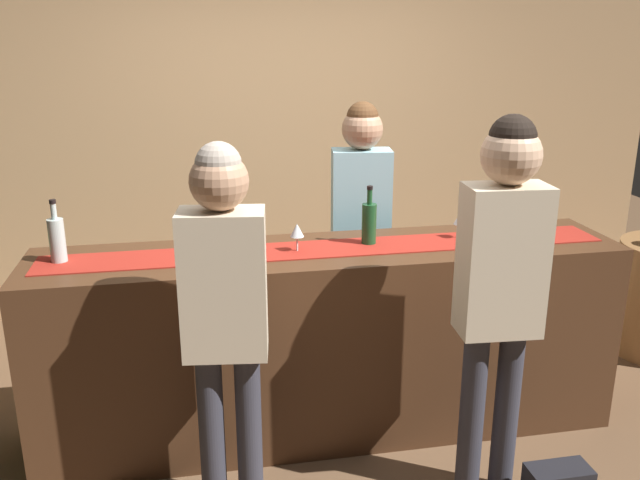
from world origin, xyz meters
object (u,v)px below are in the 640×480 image
at_px(wine_bottle_green, 369,223).
at_px(bartender, 361,212).
at_px(customer_sipping, 501,273).
at_px(wine_glass_far_end, 533,217).
at_px(customer_browsing, 224,299).
at_px(wine_bottle_clear, 57,239).
at_px(wine_glass_mid_counter, 297,231).
at_px(wine_glass_near_customer, 460,219).

relative_size(wine_bottle_green, bartender, 0.18).
bearing_deg(wine_bottle_green, customer_sipping, -61.64).
xyz_separation_m(wine_glass_far_end, bartender, (-0.79, 0.57, -0.08)).
bearing_deg(wine_glass_far_end, customer_browsing, -160.64).
xyz_separation_m(wine_glass_far_end, customer_browsing, (-1.64, -0.58, -0.10)).
distance_m(wine_bottle_clear, wine_glass_mid_counter, 1.12).
height_order(wine_glass_mid_counter, customer_browsing, customer_browsing).
xyz_separation_m(wine_bottle_clear, bartender, (1.59, 0.54, -0.09)).
bearing_deg(customer_browsing, customer_sipping, 2.74).
bearing_deg(customer_browsing, wine_glass_mid_counter, 62.77).
bearing_deg(wine_bottle_clear, wine_bottle_green, 0.03).
relative_size(wine_bottle_clear, wine_bottle_green, 1.00).
height_order(wine_bottle_clear, wine_glass_mid_counter, wine_bottle_clear).
height_order(wine_bottle_green, wine_glass_mid_counter, wine_bottle_green).
bearing_deg(wine_glass_near_customer, bartender, 126.11).
distance_m(wine_bottle_green, customer_sipping, 0.80).
height_order(bartender, customer_browsing, bartender).
xyz_separation_m(wine_glass_mid_counter, customer_browsing, (-0.38, -0.55, -0.10)).
height_order(wine_bottle_green, bartender, bartender).
distance_m(wine_bottle_green, wine_glass_mid_counter, 0.38).
relative_size(wine_glass_near_customer, customer_sipping, 0.08).
distance_m(wine_glass_far_end, customer_browsing, 1.74).
xyz_separation_m(wine_glass_far_end, customer_sipping, (-0.50, -0.67, -0.03)).
bearing_deg(wine_bottle_clear, wine_glass_far_end, -0.78).
relative_size(wine_glass_mid_counter, bartender, 0.09).
height_order(wine_bottle_clear, customer_browsing, customer_browsing).
distance_m(wine_bottle_clear, bartender, 1.68).
bearing_deg(wine_glass_near_customer, customer_sipping, -98.54).
relative_size(wine_glass_near_customer, bartender, 0.09).
bearing_deg(bartender, wine_glass_near_customer, 134.26).
bearing_deg(wine_bottle_green, bartender, 80.01).
xyz_separation_m(wine_glass_near_customer, wine_glass_mid_counter, (-0.87, -0.06, 0.00)).
bearing_deg(wine_bottle_clear, customer_browsing, -39.70).
bearing_deg(customer_sipping, wine_bottle_clear, 163.46).
xyz_separation_m(wine_bottle_green, customer_sipping, (0.38, -0.71, -0.04)).
bearing_deg(customer_sipping, wine_glass_mid_counter, 143.48).
bearing_deg(bartender, customer_browsing, 61.40).
xyz_separation_m(wine_bottle_clear, customer_sipping, (1.88, -0.71, -0.04)).
height_order(wine_bottle_green, customer_browsing, customer_browsing).
relative_size(bartender, customer_sipping, 0.96).
relative_size(wine_glass_far_end, customer_browsing, 0.09).
height_order(wine_glass_mid_counter, wine_glass_far_end, same).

